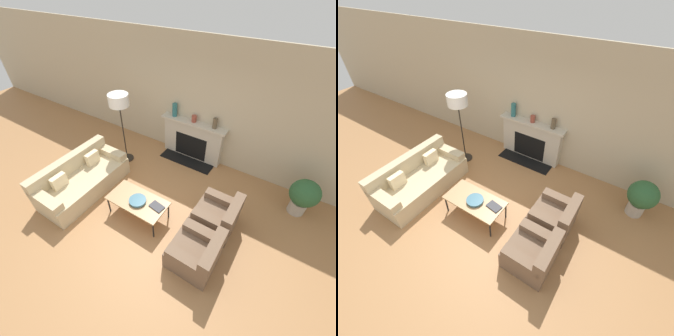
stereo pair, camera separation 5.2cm
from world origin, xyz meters
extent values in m
plane|color=#A87547|center=(0.00, 0.00, 0.00)|extent=(18.00, 18.00, 0.00)
cube|color=#BCAD8E|center=(0.00, 2.58, 1.45)|extent=(18.00, 0.06, 2.90)
cube|color=beige|center=(-0.24, 2.45, 0.49)|extent=(1.57, 0.20, 0.98)
cube|color=black|center=(-0.24, 2.36, 0.36)|extent=(0.86, 0.04, 0.64)
cube|color=black|center=(-0.24, 2.17, 0.01)|extent=(1.41, 0.40, 0.02)
cube|color=beige|center=(-0.24, 2.42, 1.01)|extent=(1.69, 0.28, 0.05)
cube|color=#CCB78E|center=(-1.66, 0.04, 0.21)|extent=(0.90, 2.00, 0.43)
cube|color=#CCB78E|center=(-2.01, 0.04, 0.61)|extent=(0.20, 2.00, 0.36)
cube|color=#CCB78E|center=(-1.66, -0.85, 0.50)|extent=(0.83, 0.22, 0.15)
cube|color=#CCB78E|center=(-1.66, 0.93, 0.50)|extent=(0.83, 0.22, 0.15)
cube|color=beige|center=(-1.79, -0.41, 0.57)|extent=(0.12, 0.32, 0.28)
cube|color=beige|center=(-1.79, 0.49, 0.57)|extent=(0.12, 0.32, 0.28)
cube|color=brown|center=(1.17, -0.13, 0.20)|extent=(0.76, 0.76, 0.39)
cube|color=brown|center=(1.47, -0.13, 0.56)|extent=(0.18, 0.76, 0.34)
cube|color=brown|center=(1.17, 0.16, 0.47)|extent=(0.69, 0.18, 0.15)
cube|color=brown|center=(1.17, -0.42, 0.47)|extent=(0.69, 0.18, 0.15)
cube|color=brown|center=(1.17, 0.74, 0.20)|extent=(0.76, 0.76, 0.39)
cube|color=brown|center=(1.47, 0.74, 0.56)|extent=(0.18, 0.76, 0.34)
cube|color=brown|center=(1.17, 1.03, 0.47)|extent=(0.69, 0.18, 0.15)
cube|color=brown|center=(1.17, 0.45, 0.47)|extent=(0.69, 0.18, 0.15)
cube|color=tan|center=(-0.22, 0.14, 0.43)|extent=(1.18, 0.60, 0.03)
cylinder|color=black|center=(-0.77, -0.12, 0.21)|extent=(0.03, 0.03, 0.41)
cylinder|color=black|center=(0.33, -0.12, 0.21)|extent=(0.03, 0.03, 0.41)
cylinder|color=black|center=(-0.77, 0.40, 0.21)|extent=(0.03, 0.03, 0.41)
cylinder|color=black|center=(0.33, 0.40, 0.21)|extent=(0.03, 0.03, 0.41)
cylinder|color=#38667A|center=(-0.18, 0.11, 0.45)|extent=(0.12, 0.12, 0.01)
cylinder|color=#38667A|center=(-0.18, 0.11, 0.48)|extent=(0.33, 0.33, 0.04)
cube|color=#38383D|center=(0.20, 0.20, 0.45)|extent=(0.29, 0.21, 0.02)
cylinder|color=black|center=(-1.62, 1.41, 0.01)|extent=(0.34, 0.34, 0.03)
cylinder|color=black|center=(-1.62, 1.41, 0.79)|extent=(0.03, 0.03, 1.53)
cylinder|color=white|center=(-1.62, 1.41, 1.65)|extent=(0.46, 0.46, 0.26)
cylinder|color=#28666B|center=(-0.79, 2.45, 1.20)|extent=(0.12, 0.12, 0.33)
cylinder|color=brown|center=(-0.24, 2.45, 1.12)|extent=(0.12, 0.12, 0.17)
cylinder|color=brown|center=(0.29, 2.45, 1.16)|extent=(0.11, 0.11, 0.25)
cylinder|color=#B2A899|center=(2.47, 1.95, 0.15)|extent=(0.32, 0.32, 0.30)
sphere|color=#2D5B33|center=(2.47, 1.95, 0.55)|extent=(0.56, 0.56, 0.56)
camera|label=1|loc=(1.81, -1.94, 3.78)|focal=24.00mm
camera|label=2|loc=(1.86, -1.91, 3.78)|focal=24.00mm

